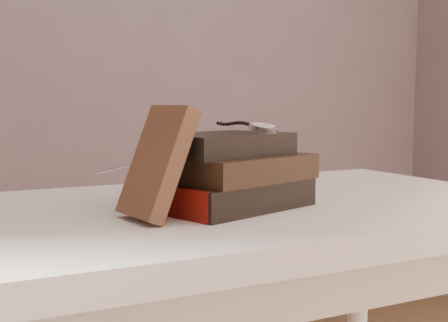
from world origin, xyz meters
name	(u,v)px	position (x,y,z in m)	size (l,w,h in m)	color
table	(247,254)	(0.00, 0.35, 0.66)	(1.00, 0.60, 0.75)	white
book_stack	(230,173)	(-0.05, 0.31, 0.81)	(0.28, 0.23, 0.12)	black
journal	(157,163)	(-0.19, 0.27, 0.83)	(0.02, 0.10, 0.17)	#3E2418
pocket_watch	(260,127)	(0.01, 0.32, 0.88)	(0.06, 0.16, 0.02)	silver
eyeglasses	(156,166)	(-0.16, 0.36, 0.82)	(0.13, 0.14, 0.05)	silver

